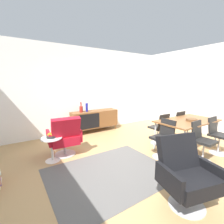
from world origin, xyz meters
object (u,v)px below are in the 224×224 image
object	(u,v)px
armchair_black_shell	(185,172)
fruit_bowl	(51,136)
vase_sculptural_dark	(87,107)
dining_chair_front_left	(201,140)
dining_chair_near_window	(164,137)
dining_table	(187,122)
wooden_bowl_on_table	(191,120)
side_table_round	(52,146)
sideboard	(95,119)
dining_chair_back_right	(176,124)
dining_chair_front_right	(217,134)
vase_cobalt	(81,109)
lounge_chair_red	(65,136)
dining_chair_back_left	(160,127)

from	to	relation	value
armchair_black_shell	fruit_bowl	size ratio (longest dim) A/B	4.73
vase_sculptural_dark	dining_chair_front_left	xyz separation A→B (m)	(1.23, -3.11, -0.39)
dining_chair_near_window	dining_chair_front_left	bearing A→B (deg)	-46.29
dining_chair_near_window	dining_table	bearing A→B (deg)	-0.03
wooden_bowl_on_table	side_table_round	bearing A→B (deg)	156.71
sideboard	dining_chair_back_right	xyz separation A→B (m)	(1.66, -1.99, 0.03)
dining_chair_front_left	armchair_black_shell	distance (m)	1.53
sideboard	dining_chair_front_right	bearing A→B (deg)	-61.96
dining_table	dining_chair_front_left	bearing A→B (deg)	-122.35
vase_sculptural_dark	dining_table	distance (m)	3.01
side_table_round	dining_chair_back_right	bearing A→B (deg)	-10.42
vase_cobalt	dining_chair_front_right	size ratio (longest dim) A/B	0.39
dining_chair_near_window	fruit_bowl	size ratio (longest dim) A/B	4.28
dining_chair_near_window	fruit_bowl	distance (m)	2.45
vase_sculptural_dark	dining_chair_front_right	world-z (taller)	vase_sculptural_dark
dining_chair_front_right	lounge_chair_red	distance (m)	3.57
fruit_bowl	dining_chair_back_right	bearing A→B (deg)	-10.44
fruit_bowl	vase_cobalt	bearing A→B (deg)	47.57
vase_sculptural_dark	dining_chair_back_right	xyz separation A→B (m)	(1.94, -1.99, -0.39)
vase_cobalt	armchair_black_shell	bearing A→B (deg)	-90.11
dining_table	dining_chair_back_left	distance (m)	0.70
dining_chair_near_window	dining_chair_front_left	size ratio (longest dim) A/B	1.00
sideboard	dining_chair_front_right	size ratio (longest dim) A/B	1.87
armchair_black_shell	side_table_round	world-z (taller)	armchair_black_shell
vase_cobalt	fruit_bowl	world-z (taller)	vase_cobalt
dining_chair_back_right	fruit_bowl	world-z (taller)	dining_chair_back_right
dining_chair_near_window	dining_chair_back_left	size ratio (longest dim) A/B	1.00
dining_chair_front_left	dining_chair_back_right	xyz separation A→B (m)	(0.70, 1.12, 0.00)
wooden_bowl_on_table	fruit_bowl	bearing A→B (deg)	156.69
wooden_bowl_on_table	dining_chair_front_right	distance (m)	0.65
vase_sculptural_dark	dining_chair_back_right	size ratio (longest dim) A/B	0.33
sideboard	fruit_bowl	world-z (taller)	sideboard
sideboard	dining_chair_front_left	xyz separation A→B (m)	(0.95, -3.10, 0.03)
dining_table	wooden_bowl_on_table	xyz separation A→B (m)	(-0.02, -0.11, 0.07)
dining_chair_front_right	lounge_chair_red	world-z (taller)	lounge_chair_red
sideboard	vase_sculptural_dark	bearing A→B (deg)	179.62
dining_chair_front_right	side_table_round	size ratio (longest dim) A/B	1.65
dining_table	dining_chair_back_left	bearing A→B (deg)	122.07
fruit_bowl	lounge_chair_red	bearing A→B (deg)	16.05
dining_table	vase_sculptural_dark	bearing A→B (deg)	121.92
dining_chair_front_left	dining_chair_back_right	bearing A→B (deg)	57.78
dining_chair_front_right	dining_chair_near_window	size ratio (longest dim) A/B	1.00
dining_chair_front_right	dining_chair_back_left	distance (m)	1.32
armchair_black_shell	vase_cobalt	bearing A→B (deg)	89.89
vase_cobalt	dining_chair_front_right	world-z (taller)	vase_cobalt
dining_chair_front_left	armchair_black_shell	bearing A→B (deg)	-159.57
lounge_chair_red	armchair_black_shell	bearing A→B (deg)	-68.54
wooden_bowl_on_table	side_table_round	size ratio (longest dim) A/B	0.50
dining_chair_front_left	wooden_bowl_on_table	bearing A→B (deg)	53.31
vase_sculptural_dark	dining_chair_back_left	distance (m)	2.37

